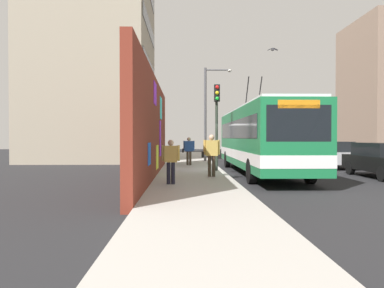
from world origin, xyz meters
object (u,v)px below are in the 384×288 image
object	(u,v)px
parked_car_black	(383,159)
traffic_light	(217,113)
pedestrian_near_wall	(171,158)
street_lamp	(208,107)
city_bus	(260,137)
parked_car_silver	(333,154)
parked_car_champagne	(281,148)
parked_car_navy	(302,150)
pedestrian_at_curb	(211,152)
pedestrian_midblock	(189,149)

from	to	relation	value
parked_car_black	traffic_light	size ratio (longest dim) A/B	1.05
pedestrian_near_wall	street_lamp	size ratio (longest dim) A/B	0.24
city_bus	parked_car_silver	xyz separation A→B (m)	(3.73, -5.20, -1.00)
parked_car_silver	parked_car_champagne	distance (m)	11.96
city_bus	parked_car_champagne	xyz separation A→B (m)	(15.69, -5.20, -0.99)
parked_car_navy	traffic_light	world-z (taller)	traffic_light
pedestrian_at_curb	traffic_light	bearing A→B (deg)	-9.57
parked_car_silver	traffic_light	bearing A→B (deg)	116.24
parked_car_black	street_lamp	size ratio (longest dim) A/B	0.68
pedestrian_at_curb	street_lamp	distance (m)	11.35
parked_car_navy	parked_car_champagne	distance (m)	5.91
parked_car_silver	pedestrian_midblock	bearing A→B (deg)	87.56
traffic_light	street_lamp	xyz separation A→B (m)	(8.16, -0.13, 0.94)
pedestrian_near_wall	traffic_light	bearing A→B (deg)	-21.51
parked_car_silver	parked_car_navy	world-z (taller)	same
city_bus	parked_car_silver	distance (m)	6.47
parked_car_black	parked_car_silver	size ratio (longest dim) A/B	1.03
pedestrian_midblock	parked_car_champagne	bearing A→B (deg)	-36.87
parked_car_silver	parked_car_black	bearing A→B (deg)	-180.00
pedestrian_near_wall	street_lamp	xyz separation A→B (m)	(13.53, -2.24, 2.92)
parked_car_champagne	pedestrian_midblock	size ratio (longest dim) A/B	2.78
parked_car_silver	street_lamp	size ratio (longest dim) A/B	0.66
pedestrian_midblock	pedestrian_near_wall	world-z (taller)	pedestrian_midblock
pedestrian_at_curb	street_lamp	bearing A→B (deg)	-3.14
parked_car_champagne	pedestrian_near_wall	world-z (taller)	pedestrian_near_wall
pedestrian_midblock	parked_car_black	bearing A→B (deg)	-124.81
parked_car_silver	pedestrian_at_curb	world-z (taller)	pedestrian_at_curb
city_bus	parked_car_silver	size ratio (longest dim) A/B	2.88
parked_car_silver	street_lamp	bearing A→B (deg)	57.89
pedestrian_midblock	pedestrian_near_wall	bearing A→B (deg)	175.27
traffic_light	pedestrian_midblock	bearing A→B (deg)	18.59
city_bus	parked_car_silver	world-z (taller)	city_bus
pedestrian_at_curb	parked_car_black	bearing A→B (deg)	-84.32
parked_car_champagne	pedestrian_at_curb	bearing A→B (deg)	156.97
city_bus	parked_car_champagne	distance (m)	16.56
parked_car_black	parked_car_navy	size ratio (longest dim) A/B	0.99
parked_car_silver	pedestrian_at_curb	size ratio (longest dim) A/B	2.46
pedestrian_midblock	pedestrian_at_curb	bearing A→B (deg)	-172.76
pedestrian_near_wall	parked_car_navy	bearing A→B (deg)	-32.18
pedestrian_midblock	city_bus	bearing A→B (deg)	-139.55
parked_car_silver	parked_car_navy	xyz separation A→B (m)	(6.05, -0.00, 0.00)
pedestrian_midblock	pedestrian_near_wall	size ratio (longest dim) A/B	1.06
parked_car_navy	pedestrian_at_curb	distance (m)	14.75
parked_car_champagne	parked_car_black	bearing A→B (deg)	-180.00
pedestrian_near_wall	traffic_light	world-z (taller)	traffic_light
parked_car_black	street_lamp	distance (m)	12.90
parked_car_champagne	traffic_light	distance (m)	17.37
parked_car_champagne	street_lamp	size ratio (longest dim) A/B	0.70
parked_car_black	street_lamp	world-z (taller)	street_lamp
city_bus	parked_car_champagne	world-z (taller)	city_bus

